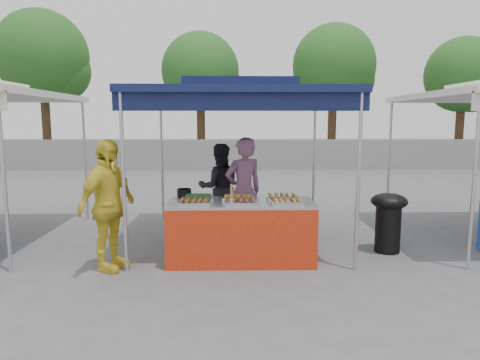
{
  "coord_description": "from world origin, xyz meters",
  "views": [
    {
      "loc": [
        -0.12,
        -5.89,
        1.96
      ],
      "look_at": [
        0.0,
        0.6,
        1.05
      ],
      "focal_mm": 32.0,
      "sensor_mm": 36.0,
      "label": 1
    }
  ],
  "objects_px": {
    "wok_burner": "(388,217)",
    "vendor_woman": "(244,191)",
    "vendor_table": "(241,231)",
    "customer_person": "(108,205)",
    "helper_man": "(220,187)",
    "cooking_pot": "(184,193)"
  },
  "relations": [
    {
      "from": "wok_burner",
      "to": "vendor_woman",
      "type": "bearing_deg",
      "value": 174.1
    },
    {
      "from": "vendor_table",
      "to": "customer_person",
      "type": "xyz_separation_m",
      "value": [
        -1.74,
        -0.31,
        0.44
      ]
    },
    {
      "from": "vendor_table",
      "to": "helper_man",
      "type": "height_order",
      "value": "helper_man"
    },
    {
      "from": "wok_burner",
      "to": "helper_man",
      "type": "height_order",
      "value": "helper_man"
    },
    {
      "from": "vendor_table",
      "to": "wok_burner",
      "type": "height_order",
      "value": "wok_burner"
    },
    {
      "from": "vendor_table",
      "to": "helper_man",
      "type": "xyz_separation_m",
      "value": [
        -0.34,
        1.7,
        0.35
      ]
    },
    {
      "from": "vendor_table",
      "to": "wok_burner",
      "type": "bearing_deg",
      "value": 9.81
    },
    {
      "from": "vendor_woman",
      "to": "helper_man",
      "type": "distance_m",
      "value": 0.95
    },
    {
      "from": "vendor_table",
      "to": "customer_person",
      "type": "height_order",
      "value": "customer_person"
    },
    {
      "from": "vendor_table",
      "to": "customer_person",
      "type": "relative_size",
      "value": 1.16
    },
    {
      "from": "helper_man",
      "to": "vendor_woman",
      "type": "bearing_deg",
      "value": 106.02
    },
    {
      "from": "vendor_woman",
      "to": "helper_man",
      "type": "bearing_deg",
      "value": -88.77
    },
    {
      "from": "vendor_table",
      "to": "wok_burner",
      "type": "relative_size",
      "value": 2.23
    },
    {
      "from": "vendor_table",
      "to": "customer_person",
      "type": "distance_m",
      "value": 1.82
    },
    {
      "from": "cooking_pot",
      "to": "vendor_woman",
      "type": "xyz_separation_m",
      "value": [
        0.88,
        0.48,
        -0.06
      ]
    },
    {
      "from": "cooking_pot",
      "to": "wok_burner",
      "type": "bearing_deg",
      "value": 0.43
    },
    {
      "from": "helper_man",
      "to": "customer_person",
      "type": "height_order",
      "value": "customer_person"
    },
    {
      "from": "wok_burner",
      "to": "customer_person",
      "type": "xyz_separation_m",
      "value": [
        -3.94,
        -0.69,
        0.33
      ]
    },
    {
      "from": "vendor_woman",
      "to": "helper_man",
      "type": "xyz_separation_m",
      "value": [
        -0.4,
        0.86,
        -0.07
      ]
    },
    {
      "from": "vendor_table",
      "to": "cooking_pot",
      "type": "xyz_separation_m",
      "value": [
        -0.82,
        0.36,
        0.48
      ]
    },
    {
      "from": "wok_burner",
      "to": "vendor_woman",
      "type": "distance_m",
      "value": 2.22
    },
    {
      "from": "wok_burner",
      "to": "customer_person",
      "type": "bearing_deg",
      "value": -163.84
    }
  ]
}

